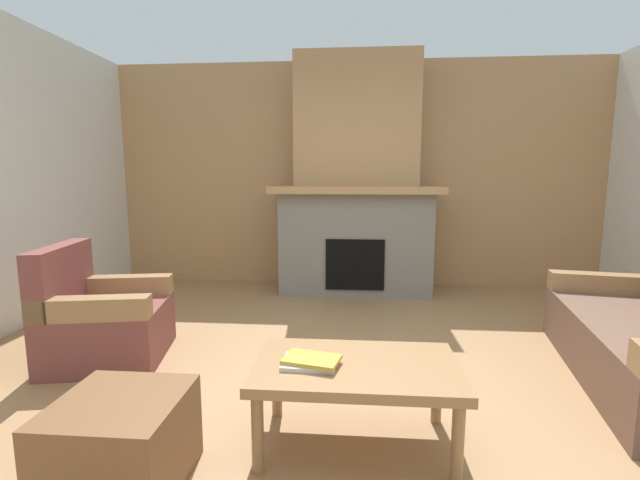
# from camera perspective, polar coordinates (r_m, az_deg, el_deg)

# --- Properties ---
(ground) EXTENTS (9.00, 9.00, 0.00)m
(ground) POSITION_cam_1_polar(r_m,az_deg,el_deg) (2.75, 4.49, -20.62)
(ground) COLOR #9E754C
(wall_back_wood_panel) EXTENTS (6.00, 0.12, 2.70)m
(wall_back_wood_panel) POSITION_cam_1_polar(r_m,az_deg,el_deg) (5.41, 4.76, 8.50)
(wall_back_wood_panel) COLOR tan
(wall_back_wood_panel) RESTS_ON ground
(fireplace) EXTENTS (1.90, 0.82, 2.70)m
(fireplace) POSITION_cam_1_polar(r_m,az_deg,el_deg) (5.03, 4.74, 6.40)
(fireplace) COLOR gray
(fireplace) RESTS_ON ground
(armchair) EXTENTS (0.89, 0.89, 0.85)m
(armchair) POSITION_cam_1_polar(r_m,az_deg,el_deg) (3.58, -26.77, -9.42)
(armchair) COLOR brown
(armchair) RESTS_ON ground
(coffee_table) EXTENTS (1.00, 0.60, 0.43)m
(coffee_table) POSITION_cam_1_polar(r_m,az_deg,el_deg) (2.22, 4.80, -17.18)
(coffee_table) COLOR #997047
(coffee_table) RESTS_ON ground
(ottoman) EXTENTS (0.52, 0.52, 0.40)m
(ottoman) POSITION_cam_1_polar(r_m,az_deg,el_deg) (2.21, -24.76, -23.19)
(ottoman) COLOR brown
(ottoman) RESTS_ON ground
(book_stack_near_edge) EXTENTS (0.29, 0.22, 0.04)m
(book_stack_near_edge) POSITION_cam_1_polar(r_m,az_deg,el_deg) (2.16, -1.28, -15.71)
(book_stack_near_edge) COLOR beige
(book_stack_near_edge) RESTS_ON coffee_table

